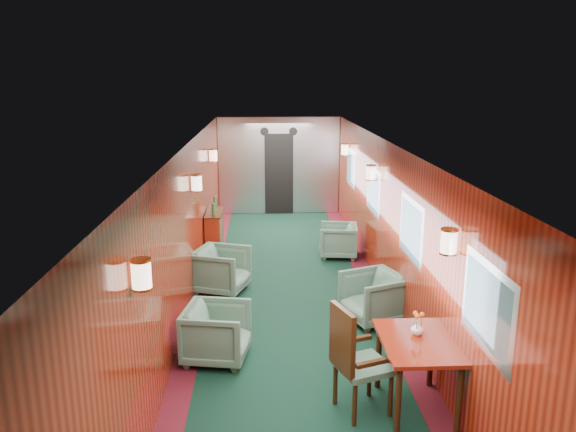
# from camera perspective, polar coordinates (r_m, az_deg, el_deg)

# --- Properties ---
(room) EXTENTS (12.00, 12.10, 2.40)m
(room) POSITION_cam_1_polar(r_m,az_deg,el_deg) (8.05, 0.32, 1.65)
(room) COLOR black
(room) RESTS_ON ground
(bulkhead) EXTENTS (2.98, 0.17, 2.39)m
(bulkhead) POSITION_cam_1_polar(r_m,az_deg,el_deg) (13.94, -0.93, 5.08)
(bulkhead) COLOR silver
(bulkhead) RESTS_ON ground
(windows_right) EXTENTS (0.02, 8.60, 0.80)m
(windows_right) POSITION_cam_1_polar(r_m,az_deg,el_deg) (8.54, 10.25, 0.88)
(windows_right) COLOR silver
(windows_right) RESTS_ON ground
(wall_sconces) EXTENTS (2.97, 7.97, 0.25)m
(wall_sconces) POSITION_cam_1_polar(r_m,az_deg,el_deg) (8.58, 0.13, 3.48)
(wall_sconces) COLOR #FFE7C6
(wall_sconces) RESTS_ON ground
(dining_table) EXTENTS (0.73, 1.05, 0.79)m
(dining_table) POSITION_cam_1_polar(r_m,az_deg,el_deg) (5.98, 13.01, -13.26)
(dining_table) COLOR maroon
(dining_table) RESTS_ON ground
(side_chair) EXTENTS (0.66, 0.68, 1.17)m
(side_chair) POSITION_cam_1_polar(r_m,az_deg,el_deg) (5.83, 6.71, -13.96)
(side_chair) COLOR #1C4135
(side_chair) RESTS_ON ground
(credenza) EXTENTS (0.30, 0.96, 1.14)m
(credenza) POSITION_cam_1_polar(r_m,az_deg,el_deg) (10.85, -7.47, -1.69)
(credenza) COLOR maroon
(credenza) RESTS_ON ground
(flower_vase) EXTENTS (0.17, 0.17, 0.14)m
(flower_vase) POSITION_cam_1_polar(r_m,az_deg,el_deg) (6.01, 13.01, -11.05)
(flower_vase) COLOR white
(flower_vase) RESTS_ON dining_table
(armchair_left_near) EXTENTS (0.87, 0.85, 0.69)m
(armchair_left_near) POSITION_cam_1_polar(r_m,az_deg,el_deg) (6.98, -7.23, -11.71)
(armchair_left_near) COLOR #1C4135
(armchair_left_near) RESTS_ON ground
(armchair_left_far) EXTENTS (1.00, 0.98, 0.72)m
(armchair_left_far) POSITION_cam_1_polar(r_m,az_deg,el_deg) (9.03, -6.76, -5.48)
(armchair_left_far) COLOR #1C4135
(armchair_left_far) RESTS_ON ground
(armchair_right_near) EXTENTS (0.99, 0.98, 0.70)m
(armchair_right_near) POSITION_cam_1_polar(r_m,az_deg,el_deg) (8.03, 8.68, -8.17)
(armchair_right_near) COLOR #1C4135
(armchair_right_near) RESTS_ON ground
(armchair_right_far) EXTENTS (0.78, 0.77, 0.64)m
(armchair_right_far) POSITION_cam_1_polar(r_m,az_deg,el_deg) (10.72, 5.11, -2.49)
(armchair_right_far) COLOR #1C4135
(armchair_right_far) RESTS_ON ground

